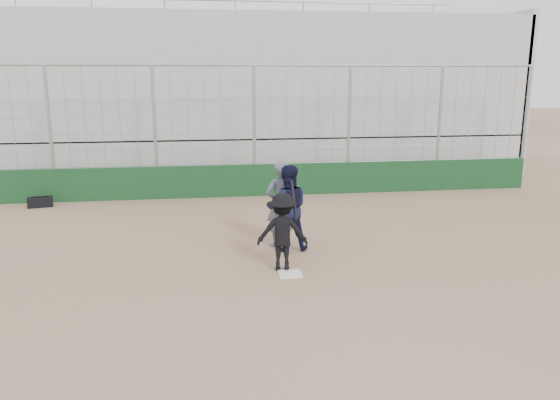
{
  "coord_description": "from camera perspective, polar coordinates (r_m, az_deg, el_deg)",
  "views": [
    {
      "loc": [
        -1.6,
        -9.77,
        3.8
      ],
      "look_at": [
        0.0,
        1.4,
        1.15
      ],
      "focal_mm": 35.0,
      "sensor_mm": 36.0,
      "label": 1
    }
  ],
  "objects": [
    {
      "name": "ground",
      "position": [
        10.61,
        1.08,
        -7.78
      ],
      "size": [
        90.0,
        90.0,
        0.0
      ],
      "primitive_type": "plane",
      "color": "brown",
      "rests_on": "ground"
    },
    {
      "name": "home_plate",
      "position": [
        10.61,
        1.08,
        -7.72
      ],
      "size": [
        0.44,
        0.44,
        0.02
      ],
      "primitive_type": "cube",
      "color": "white",
      "rests_on": "ground"
    },
    {
      "name": "backstop",
      "position": [
        17.09,
        -2.66,
        3.63
      ],
      "size": [
        18.1,
        0.25,
        4.04
      ],
      "color": "#103318",
      "rests_on": "ground"
    },
    {
      "name": "bleachers",
      "position": [
        21.8,
        -4.0,
        10.88
      ],
      "size": [
        20.25,
        6.7,
        6.98
      ],
      "color": "#9F9F9F",
      "rests_on": "ground"
    },
    {
      "name": "batter_at_plate",
      "position": [
        10.63,
        0.25,
        -3.34
      ],
      "size": [
        1.07,
        0.8,
        1.72
      ],
      "color": "black",
      "rests_on": "ground"
    },
    {
      "name": "catcher_crouched",
      "position": [
        11.8,
        0.77,
        -2.37
      ],
      "size": [
        0.94,
        0.74,
        1.26
      ],
      "color": "black",
      "rests_on": "ground"
    },
    {
      "name": "umpire",
      "position": [
        12.08,
        0.03,
        -0.85
      ],
      "size": [
        0.82,
        0.67,
        1.73
      ],
      "primitive_type": "imported",
      "rotation": [
        0.0,
        0.0,
        3.49
      ],
      "color": "#4B5260",
      "rests_on": "ground"
    },
    {
      "name": "equipment_bag",
      "position": [
        17.19,
        -23.77,
        -0.2
      ],
      "size": [
        0.72,
        0.42,
        0.33
      ],
      "color": "black",
      "rests_on": "ground"
    }
  ]
}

